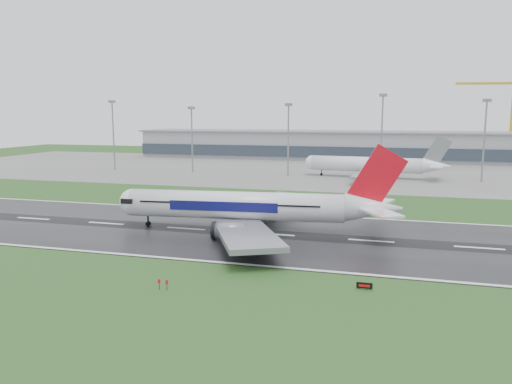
% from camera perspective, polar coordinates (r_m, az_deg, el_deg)
% --- Properties ---
extents(ground, '(520.00, 520.00, 0.00)m').
position_cam_1_polar(ground, '(104.27, 2.07, -4.96)').
color(ground, '#1F4619').
rests_on(ground, ground).
extents(runway, '(400.00, 45.00, 0.10)m').
position_cam_1_polar(runway, '(104.26, 2.07, -4.93)').
color(runway, black).
rests_on(runway, ground).
extents(apron, '(400.00, 130.00, 0.08)m').
position_cam_1_polar(apron, '(226.09, 9.45, 2.48)').
color(apron, slate).
rests_on(apron, ground).
extents(terminal, '(240.00, 36.00, 15.00)m').
position_cam_1_polar(terminal, '(284.98, 10.78, 5.27)').
color(terminal, gray).
rests_on(terminal, ground).
extents(main_airliner, '(67.24, 64.61, 18.22)m').
position_cam_1_polar(main_airliner, '(105.95, -0.14, 0.35)').
color(main_airliner, silver).
rests_on(main_airliner, runway).
extents(parked_airliner, '(62.28, 58.71, 16.84)m').
position_cam_1_polar(parked_airliner, '(201.59, 13.26, 4.01)').
color(parked_airliner, white).
rests_on(parked_airliner, apron).
extents(tower_crane, '(44.93, 10.69, 44.63)m').
position_cam_1_polar(tower_crane, '(304.87, 27.47, 7.44)').
color(tower_crane, gold).
rests_on(tower_crane, ground).
extents(runway_sign, '(2.31, 0.47, 1.04)m').
position_cam_1_polar(runway_sign, '(74.28, 12.42, -10.56)').
color(runway_sign, black).
rests_on(runway_sign, ground).
extents(floodmast_0, '(0.64, 0.64, 30.14)m').
position_cam_1_polar(floodmast_0, '(233.09, -16.14, 6.15)').
color(floodmast_0, gray).
rests_on(floodmast_0, ground).
extents(floodmast_1, '(0.64, 0.64, 27.22)m').
position_cam_1_polar(floodmast_1, '(215.68, -7.40, 5.84)').
color(floodmast_1, gray).
rests_on(floodmast_1, ground).
extents(floodmast_2, '(0.64, 0.64, 28.38)m').
position_cam_1_polar(floodmast_2, '(203.01, 3.74, 5.87)').
color(floodmast_2, gray).
rests_on(floodmast_2, ground).
extents(floodmast_3, '(0.64, 0.64, 31.78)m').
position_cam_1_polar(floodmast_3, '(198.74, 14.30, 6.04)').
color(floodmast_3, gray).
rests_on(floodmast_3, ground).
extents(floodmast_4, '(0.64, 0.64, 29.55)m').
position_cam_1_polar(floodmast_4, '(201.39, 24.86, 5.20)').
color(floodmast_4, gray).
rests_on(floodmast_4, ground).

